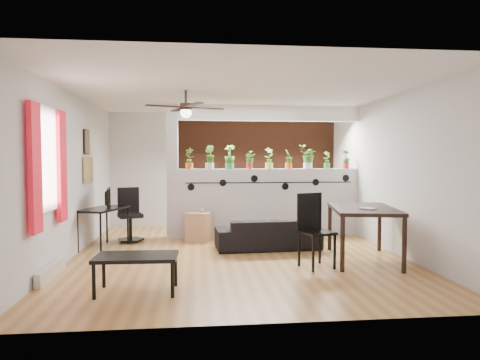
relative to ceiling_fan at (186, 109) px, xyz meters
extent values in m
cube|color=olive|center=(0.80, 0.30, -2.36)|extent=(6.30, 7.10, 0.10)
cube|color=#B7B7BA|center=(0.80, 3.32, -1.01)|extent=(6.30, 0.04, 2.90)
cube|color=#B7B7BA|center=(0.80, -2.72, -1.01)|extent=(6.30, 0.04, 2.90)
cube|color=#B7B7BA|center=(-1.82, 0.30, -1.01)|extent=(0.04, 7.10, 2.90)
cube|color=#B7B7BA|center=(3.42, 0.30, -1.01)|extent=(0.04, 7.10, 2.90)
cube|color=white|center=(0.80, 0.30, 0.34)|extent=(6.30, 7.10, 0.10)
cube|color=#BCBCC1|center=(1.60, 1.80, -1.64)|extent=(3.60, 0.18, 1.35)
cube|color=white|center=(1.60, 1.80, 0.14)|extent=(3.60, 0.18, 0.30)
cube|color=#BCBCC1|center=(-0.31, 1.80, -1.01)|extent=(0.22, 0.20, 2.60)
cube|color=#A14F2E|center=(1.60, 3.27, -1.01)|extent=(3.90, 0.05, 2.60)
cube|color=black|center=(1.60, 1.70, -1.23)|extent=(3.31, 0.01, 0.02)
cylinder|color=black|center=(0.05, 1.70, -1.31)|extent=(0.14, 0.01, 0.14)
cylinder|color=black|center=(0.67, 1.70, -1.23)|extent=(0.14, 0.01, 0.14)
cylinder|color=black|center=(1.29, 1.70, -1.15)|extent=(0.14, 0.01, 0.14)
cylinder|color=black|center=(1.91, 1.70, -1.31)|extent=(0.14, 0.01, 0.14)
cylinder|color=black|center=(2.53, 1.70, -1.23)|extent=(0.14, 0.01, 0.14)
cylinder|color=black|center=(3.15, 1.70, -1.15)|extent=(0.14, 0.01, 0.14)
cube|color=white|center=(-1.78, -0.90, -0.76)|extent=(0.02, 0.95, 1.25)
cube|color=white|center=(-1.77, -0.90, -0.76)|extent=(0.04, 1.05, 1.35)
cube|color=red|center=(-1.73, -1.40, -0.86)|extent=(0.06, 0.30, 1.55)
cube|color=red|center=(-1.73, -0.40, -0.86)|extent=(0.06, 0.30, 1.55)
cube|color=silver|center=(-1.74, -0.90, -2.22)|extent=(0.08, 1.00, 0.18)
cube|color=#9C7D4B|center=(-1.78, 1.25, -0.96)|extent=(0.03, 0.60, 0.45)
cube|color=#8C7259|center=(-1.78, 1.20, -0.46)|extent=(0.03, 0.30, 0.40)
cube|color=black|center=(-1.78, 1.20, -0.46)|extent=(0.02, 0.34, 0.44)
cylinder|color=black|center=(0.00, 0.00, 0.19)|extent=(0.04, 0.04, 0.20)
cylinder|color=black|center=(0.00, 0.00, 0.04)|extent=(0.18, 0.18, 0.10)
sphere|color=white|center=(0.00, 0.00, -0.05)|extent=(0.17, 0.17, 0.17)
cube|color=black|center=(0.32, 0.12, 0.03)|extent=(0.55, 0.29, 0.01)
cube|color=black|center=(-0.12, 0.32, 0.03)|extent=(0.29, 0.55, 0.01)
cube|color=black|center=(-0.32, -0.12, 0.03)|extent=(0.55, 0.29, 0.01)
cube|color=black|center=(0.12, -0.32, 0.03)|extent=(0.29, 0.55, 0.01)
cylinder|color=#DA5619|center=(0.02, 1.80, -0.90)|extent=(0.15, 0.15, 0.12)
imported|color=#255719|center=(0.02, 1.80, -0.71)|extent=(0.26, 0.24, 0.32)
cylinder|color=silver|center=(0.42, 1.80, -0.90)|extent=(0.17, 0.17, 0.12)
imported|color=#255719|center=(0.42, 1.80, -0.68)|extent=(0.30, 0.31, 0.37)
cylinder|color=#338C46|center=(0.81, 1.80, -0.90)|extent=(0.17, 0.17, 0.12)
imported|color=#255719|center=(0.81, 1.80, -0.68)|extent=(0.30, 0.27, 0.37)
cylinder|color=#B31C21|center=(1.21, 1.80, -0.90)|extent=(0.12, 0.12, 0.12)
imported|color=#255719|center=(1.21, 1.80, -0.74)|extent=(0.20, 0.21, 0.26)
cylinder|color=#E1E651|center=(1.60, 1.80, -0.90)|extent=(0.15, 0.15, 0.12)
imported|color=#255719|center=(1.60, 1.80, -0.70)|extent=(0.26, 0.24, 0.33)
cylinder|color=#D65E19|center=(2.00, 1.80, -0.90)|extent=(0.14, 0.14, 0.12)
imported|color=#255719|center=(2.00, 1.80, -0.72)|extent=(0.25, 0.24, 0.29)
cylinder|color=white|center=(2.39, 1.80, -0.90)|extent=(0.18, 0.18, 0.12)
imported|color=#255719|center=(2.39, 1.80, -0.67)|extent=(0.32, 0.29, 0.38)
cylinder|color=#318840|center=(2.79, 1.80, -0.90)|extent=(0.12, 0.12, 0.12)
imported|color=#255719|center=(2.79, 1.80, -0.74)|extent=(0.20, 0.18, 0.26)
cylinder|color=#B31C30|center=(3.18, 1.80, -0.90)|extent=(0.13, 0.13, 0.12)
imported|color=#255719|center=(3.18, 1.80, -0.73)|extent=(0.23, 0.23, 0.27)
imported|color=black|center=(1.38, 0.62, -2.07)|extent=(1.73, 0.76, 0.50)
cube|color=tan|center=(0.20, 1.46, -2.05)|extent=(0.55, 0.52, 0.54)
imported|color=gray|center=(0.25, 1.46, -1.73)|extent=(0.14, 0.14, 0.09)
cube|color=black|center=(-1.45, 0.95, -1.63)|extent=(0.81, 1.08, 0.04)
cylinder|color=black|center=(-1.80, 0.61, -1.98)|extent=(0.03, 0.03, 0.66)
cylinder|color=black|center=(-1.40, 0.46, -1.98)|extent=(0.03, 0.03, 0.66)
cylinder|color=black|center=(-1.50, 1.44, -1.98)|extent=(0.03, 0.03, 0.66)
cylinder|color=black|center=(-1.10, 1.30, -1.98)|extent=(0.03, 0.03, 0.66)
imported|color=black|center=(-1.45, 1.10, -1.52)|extent=(0.33, 0.10, 0.19)
cylinder|color=black|center=(-1.08, 1.46, -2.27)|extent=(0.51, 0.51, 0.04)
cylinder|color=black|center=(-1.08, 1.46, -2.06)|extent=(0.06, 0.06, 0.43)
cube|color=black|center=(-1.08, 1.46, -1.82)|extent=(0.53, 0.53, 0.07)
cube|color=black|center=(-1.13, 1.64, -1.54)|extent=(0.39, 0.18, 0.47)
cube|color=black|center=(2.69, -0.36, -1.53)|extent=(1.17, 1.64, 0.05)
cylinder|color=black|center=(2.15, -0.98, -1.93)|extent=(0.06, 0.06, 0.76)
cylinder|color=black|center=(2.96, -1.13, -1.93)|extent=(0.06, 0.06, 0.76)
cylinder|color=black|center=(2.41, 0.41, -1.93)|extent=(0.06, 0.06, 0.76)
cylinder|color=black|center=(3.22, 0.25, -1.93)|extent=(0.06, 0.06, 0.76)
imported|color=gray|center=(2.59, -0.66, -1.49)|extent=(0.25, 0.27, 0.02)
cube|color=black|center=(1.86, -0.72, -1.81)|extent=(0.54, 0.54, 0.03)
cube|color=black|center=(1.80, -0.54, -1.53)|extent=(0.39, 0.16, 0.54)
cube|color=black|center=(1.74, -0.95, -2.06)|extent=(0.04, 0.04, 0.51)
cube|color=black|center=(2.08, -0.84, -2.06)|extent=(0.04, 0.04, 0.51)
cube|color=black|center=(1.63, -0.61, -1.80)|extent=(0.04, 0.04, 1.03)
cube|color=black|center=(1.97, -0.50, -1.80)|extent=(0.04, 0.04, 1.03)
cube|color=black|center=(-0.55, -1.61, -1.90)|extent=(0.96, 0.55, 0.04)
cylinder|color=black|center=(-0.98, -1.82, -2.12)|extent=(0.04, 0.04, 0.40)
cylinder|color=black|center=(-0.12, -1.85, -2.12)|extent=(0.04, 0.04, 0.40)
cylinder|color=black|center=(-0.97, -1.38, -2.12)|extent=(0.04, 0.04, 0.40)
cylinder|color=black|center=(-0.11, -1.40, -2.12)|extent=(0.04, 0.04, 0.40)
camera|label=1|loc=(0.15, -6.62, -0.74)|focal=32.00mm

